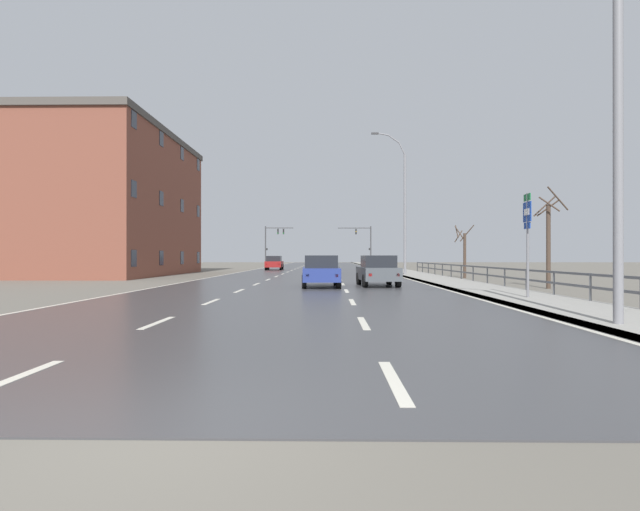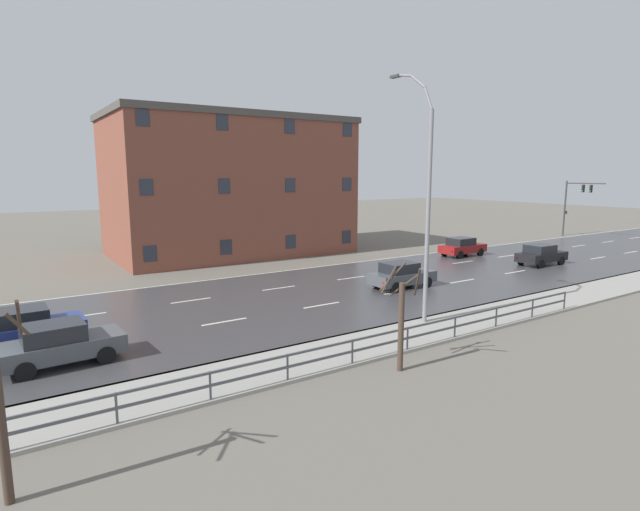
{
  "view_description": "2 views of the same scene",
  "coord_description": "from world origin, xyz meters",
  "px_view_note": "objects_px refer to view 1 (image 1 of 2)",
  "views": [
    {
      "loc": [
        1.54,
        -4.27,
        1.53
      ],
      "look_at": [
        0.71,
        48.07,
        1.61
      ],
      "focal_mm": 29.03,
      "sensor_mm": 36.0,
      "label": 1
    },
    {
      "loc": [
        23.37,
        20.57,
        6.8
      ],
      "look_at": [
        0.0,
        35.82,
        2.2
      ],
      "focal_mm": 27.89,
      "sensor_mm": 36.0,
      "label": 2
    }
  ],
  "objects_px": {
    "car_far_left": "(329,263)",
    "car_distant": "(378,271)",
    "car_near_left": "(321,271)",
    "traffic_signal_right": "(365,240)",
    "car_near_right": "(328,265)",
    "brick_building": "(103,204)",
    "street_lamp_midground": "(403,206)",
    "car_far_right": "(274,263)",
    "highway_sign": "(527,232)",
    "street_lamp_foreground": "(611,91)",
    "traffic_signal_left": "(272,239)"
  },
  "relations": [
    {
      "from": "traffic_signal_right",
      "to": "car_near_left",
      "type": "height_order",
      "value": "traffic_signal_right"
    },
    {
      "from": "street_lamp_midground",
      "to": "car_near_left",
      "type": "height_order",
      "value": "street_lamp_midground"
    },
    {
      "from": "traffic_signal_left",
      "to": "car_near_left",
      "type": "relative_size",
      "value": 1.45
    },
    {
      "from": "car_near_left",
      "to": "traffic_signal_right",
      "type": "bearing_deg",
      "value": 81.27
    },
    {
      "from": "street_lamp_foreground",
      "to": "car_far_right",
      "type": "bearing_deg",
      "value": 104.41
    },
    {
      "from": "street_lamp_foreground",
      "to": "car_near_right",
      "type": "height_order",
      "value": "street_lamp_foreground"
    },
    {
      "from": "street_lamp_midground",
      "to": "traffic_signal_left",
      "type": "distance_m",
      "value": 39.49
    },
    {
      "from": "street_lamp_foreground",
      "to": "car_distant",
      "type": "height_order",
      "value": "street_lamp_foreground"
    },
    {
      "from": "street_lamp_midground",
      "to": "highway_sign",
      "type": "distance_m",
      "value": 23.22
    },
    {
      "from": "street_lamp_midground",
      "to": "street_lamp_foreground",
      "type": "bearing_deg",
      "value": -89.95
    },
    {
      "from": "car_far_left",
      "to": "car_near_left",
      "type": "bearing_deg",
      "value": -90.2
    },
    {
      "from": "traffic_signal_right",
      "to": "car_near_right",
      "type": "height_order",
      "value": "traffic_signal_right"
    },
    {
      "from": "street_lamp_midground",
      "to": "car_far_right",
      "type": "relative_size",
      "value": 2.75
    },
    {
      "from": "car_far_left",
      "to": "street_lamp_midground",
      "type": "bearing_deg",
      "value": -71.62
    },
    {
      "from": "street_lamp_midground",
      "to": "car_near_left",
      "type": "distance_m",
      "value": 17.3
    },
    {
      "from": "brick_building",
      "to": "street_lamp_foreground",
      "type": "bearing_deg",
      "value": -51.89
    },
    {
      "from": "traffic_signal_left",
      "to": "car_distant",
      "type": "bearing_deg",
      "value": -77.93
    },
    {
      "from": "brick_building",
      "to": "highway_sign",
      "type": "bearing_deg",
      "value": -43.54
    },
    {
      "from": "traffic_signal_left",
      "to": "street_lamp_midground",
      "type": "bearing_deg",
      "value": -68.72
    },
    {
      "from": "car_far_right",
      "to": "car_far_left",
      "type": "relative_size",
      "value": 1.0
    },
    {
      "from": "traffic_signal_left",
      "to": "car_near_right",
      "type": "distance_m",
      "value": 33.92
    },
    {
      "from": "car_far_right",
      "to": "car_far_left",
      "type": "height_order",
      "value": "same"
    },
    {
      "from": "highway_sign",
      "to": "car_far_left",
      "type": "xyz_separation_m",
      "value": [
        -6.78,
        41.05,
        -1.57
      ]
    },
    {
      "from": "street_lamp_foreground",
      "to": "car_far_right",
      "type": "height_order",
      "value": "street_lamp_foreground"
    },
    {
      "from": "highway_sign",
      "to": "car_far_right",
      "type": "xyz_separation_m",
      "value": [
        -12.83,
        39.3,
        -1.57
      ]
    },
    {
      "from": "car_near_left",
      "to": "traffic_signal_left",
      "type": "bearing_deg",
      "value": 96.49
    },
    {
      "from": "brick_building",
      "to": "traffic_signal_left",
      "type": "bearing_deg",
      "value": 74.6
    },
    {
      "from": "car_far_left",
      "to": "brick_building",
      "type": "xyz_separation_m",
      "value": [
        -18.39,
        -17.14,
        4.97
      ]
    },
    {
      "from": "street_lamp_foreground",
      "to": "car_far_left",
      "type": "distance_m",
      "value": 48.55
    },
    {
      "from": "highway_sign",
      "to": "traffic_signal_right",
      "type": "bearing_deg",
      "value": 91.34
    },
    {
      "from": "car_distant",
      "to": "car_near_right",
      "type": "relative_size",
      "value": 1.02
    },
    {
      "from": "traffic_signal_left",
      "to": "car_near_right",
      "type": "bearing_deg",
      "value": -75.48
    },
    {
      "from": "car_far_right",
      "to": "car_near_left",
      "type": "distance_m",
      "value": 32.24
    },
    {
      "from": "street_lamp_foreground",
      "to": "highway_sign",
      "type": "relative_size",
      "value": 2.74
    },
    {
      "from": "car_far_right",
      "to": "car_near_left",
      "type": "xyz_separation_m",
      "value": [
        5.61,
        -31.74,
        0.0
      ]
    },
    {
      "from": "car_far_left",
      "to": "car_near_left",
      "type": "xyz_separation_m",
      "value": [
        -0.44,
        -33.49,
        0.0
      ]
    },
    {
      "from": "highway_sign",
      "to": "car_far_left",
      "type": "bearing_deg",
      "value": 99.37
    },
    {
      "from": "car_distant",
      "to": "car_near_left",
      "type": "bearing_deg",
      "value": -165.62
    },
    {
      "from": "car_far_left",
      "to": "car_distant",
      "type": "bearing_deg",
      "value": -85.15
    },
    {
      "from": "highway_sign",
      "to": "traffic_signal_right",
      "type": "distance_m",
      "value": 59.32
    },
    {
      "from": "street_lamp_midground",
      "to": "car_near_right",
      "type": "height_order",
      "value": "street_lamp_midground"
    },
    {
      "from": "street_lamp_midground",
      "to": "highway_sign",
      "type": "bearing_deg",
      "value": -87.59
    },
    {
      "from": "car_near_left",
      "to": "brick_building",
      "type": "distance_m",
      "value": 24.78
    },
    {
      "from": "car_far_right",
      "to": "car_near_right",
      "type": "bearing_deg",
      "value": -64.79
    },
    {
      "from": "car_near_right",
      "to": "brick_building",
      "type": "bearing_deg",
      "value": -170.18
    },
    {
      "from": "car_far_left",
      "to": "car_near_right",
      "type": "relative_size",
      "value": 1.0
    },
    {
      "from": "car_far_left",
      "to": "car_distant",
      "type": "height_order",
      "value": "same"
    },
    {
      "from": "street_lamp_midground",
      "to": "car_far_left",
      "type": "distance_m",
      "value": 19.56
    },
    {
      "from": "street_lamp_foreground",
      "to": "street_lamp_midground",
      "type": "xyz_separation_m",
      "value": [
        -0.03,
        29.95,
        0.55
      ]
    },
    {
      "from": "car_distant",
      "to": "brick_building",
      "type": "height_order",
      "value": "brick_building"
    }
  ]
}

